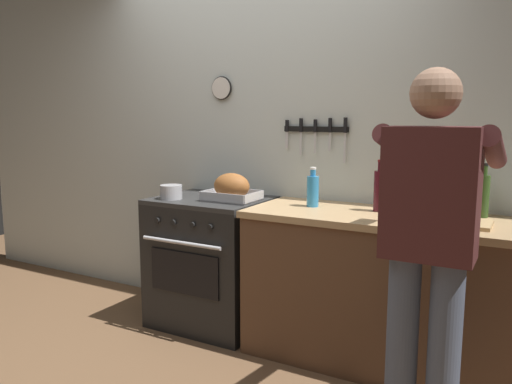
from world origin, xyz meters
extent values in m
cube|color=silver|center=(0.00, 1.35, 1.30)|extent=(6.00, 0.10, 2.60)
cube|color=black|center=(0.43, 1.29, 1.37)|extent=(0.46, 0.02, 0.04)
cube|color=silver|center=(0.22, 1.28, 1.30)|extent=(0.02, 0.00, 0.11)
cube|color=black|center=(0.22, 1.28, 1.39)|extent=(0.02, 0.02, 0.08)
cube|color=silver|center=(0.32, 1.28, 1.28)|extent=(0.01, 0.00, 0.16)
cube|color=black|center=(0.32, 1.28, 1.40)|extent=(0.02, 0.02, 0.09)
cube|color=silver|center=(0.43, 1.28, 1.28)|extent=(0.01, 0.00, 0.14)
cube|color=black|center=(0.43, 1.28, 1.40)|extent=(0.02, 0.02, 0.08)
cube|color=silver|center=(0.53, 1.28, 1.29)|extent=(0.02, 0.00, 0.12)
cube|color=black|center=(0.53, 1.28, 1.40)|extent=(0.02, 0.02, 0.09)
cube|color=silver|center=(0.63, 1.28, 1.26)|extent=(0.01, 0.00, 0.19)
cube|color=black|center=(0.63, 1.28, 1.40)|extent=(0.02, 0.02, 0.10)
cylinder|color=white|center=(-0.31, 1.28, 1.66)|extent=(0.15, 0.02, 0.15)
torus|color=black|center=(-0.31, 1.28, 1.66)|extent=(0.17, 0.02, 0.17)
cube|color=brown|center=(1.20, 0.99, 0.43)|extent=(2.00, 0.62, 0.86)
cube|color=tan|center=(1.20, 0.99, 0.88)|extent=(2.03, 0.65, 0.04)
cube|color=black|center=(-0.22, 0.99, 0.43)|extent=(0.76, 0.62, 0.87)
cube|color=black|center=(-0.22, 0.67, 0.45)|extent=(0.53, 0.01, 0.28)
cube|color=#2D2D2D|center=(-0.22, 0.99, 0.89)|extent=(0.76, 0.62, 0.03)
cylinder|color=black|center=(-0.43, 0.67, 0.78)|extent=(0.04, 0.02, 0.04)
cylinder|color=black|center=(-0.30, 0.67, 0.78)|extent=(0.04, 0.02, 0.04)
cylinder|color=black|center=(-0.14, 0.67, 0.78)|extent=(0.04, 0.02, 0.04)
cylinder|color=black|center=(-0.01, 0.67, 0.78)|extent=(0.04, 0.02, 0.04)
cylinder|color=silver|center=(-0.22, 0.65, 0.66)|extent=(0.61, 0.02, 0.02)
cylinder|color=#4C566B|center=(1.26, 0.33, 0.43)|extent=(0.14, 0.14, 0.86)
cylinder|color=#4C566B|center=(1.44, 0.33, 0.43)|extent=(0.14, 0.14, 0.86)
cube|color=#4C2323|center=(1.35, 0.33, 1.14)|extent=(0.38, 0.22, 0.56)
sphere|color=#9E755B|center=(1.35, 0.33, 1.55)|extent=(0.21, 0.21, 0.21)
cylinder|color=#4C2323|center=(1.14, 0.57, 1.32)|extent=(0.09, 0.55, 0.22)
cylinder|color=#4C2323|center=(1.56, 0.57, 1.32)|extent=(0.09, 0.55, 0.22)
cube|color=#B7B7BC|center=(-0.04, 0.97, 0.91)|extent=(0.34, 0.25, 0.01)
cube|color=#B7B7BC|center=(-0.04, 0.84, 0.94)|extent=(0.34, 0.01, 0.05)
cube|color=#B7B7BC|center=(-0.04, 1.09, 0.94)|extent=(0.34, 0.01, 0.05)
cube|color=#B7B7BC|center=(-0.21, 0.97, 0.94)|extent=(0.01, 0.25, 0.05)
cube|color=#B7B7BC|center=(0.13, 0.97, 0.94)|extent=(0.01, 0.25, 0.05)
ellipsoid|color=#935628|center=(-0.04, 0.97, 1.00)|extent=(0.26, 0.18, 0.17)
cylinder|color=#B7B7BC|center=(-0.43, 0.83, 0.95)|extent=(0.15, 0.15, 0.10)
cube|color=tan|center=(1.37, 0.91, 0.91)|extent=(0.36, 0.24, 0.02)
cylinder|color=#338CCC|center=(0.52, 1.03, 1.00)|extent=(0.07, 0.07, 0.19)
cylinder|color=#338CCC|center=(0.52, 1.03, 1.11)|extent=(0.03, 0.03, 0.04)
cylinder|color=white|center=(0.52, 1.03, 1.14)|extent=(0.04, 0.04, 0.01)
cylinder|color=#385623|center=(1.48, 1.18, 1.02)|extent=(0.07, 0.07, 0.24)
cylinder|color=#385623|center=(1.48, 1.18, 1.16)|extent=(0.03, 0.03, 0.05)
cylinder|color=black|center=(1.48, 1.18, 1.20)|extent=(0.03, 0.03, 0.01)
cylinder|color=#47141E|center=(0.93, 1.07, 1.02)|extent=(0.07, 0.07, 0.24)
cylinder|color=#47141E|center=(0.93, 1.07, 1.17)|extent=(0.03, 0.03, 0.05)
cylinder|color=maroon|center=(0.93, 1.07, 1.20)|extent=(0.04, 0.04, 0.01)
cylinder|color=red|center=(1.04, 1.07, 0.97)|extent=(0.05, 0.05, 0.14)
cylinder|color=red|center=(1.04, 1.07, 1.06)|extent=(0.02, 0.02, 0.03)
cylinder|color=#197219|center=(1.04, 1.07, 1.08)|extent=(0.02, 0.02, 0.01)
camera|label=1|loc=(1.74, -1.87, 1.47)|focal=35.64mm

